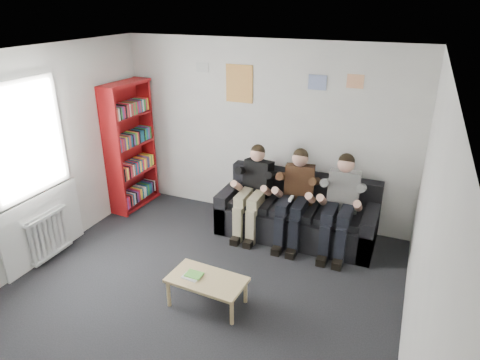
# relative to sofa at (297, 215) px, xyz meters

# --- Properties ---
(room_shell) EXTENTS (5.00, 5.00, 5.00)m
(room_shell) POSITION_rel_sofa_xyz_m (-0.69, -2.08, 1.04)
(room_shell) COLOR black
(room_shell) RESTS_ON ground
(sofa) EXTENTS (2.22, 0.91, 0.86)m
(sofa) POSITION_rel_sofa_xyz_m (0.00, 0.00, 0.00)
(sofa) COLOR black
(sofa) RESTS_ON ground
(bookshelf) EXTENTS (0.31, 0.92, 2.04)m
(bookshelf) POSITION_rel_sofa_xyz_m (-2.75, -0.09, 0.71)
(bookshelf) COLOR maroon
(bookshelf) RESTS_ON ground
(coffee_table) EXTENTS (0.86, 0.47, 0.34)m
(coffee_table) POSITION_rel_sofa_xyz_m (-0.50, -1.92, -0.01)
(coffee_table) COLOR tan
(coffee_table) RESTS_ON ground
(game_cases) EXTENTS (0.21, 0.17, 0.03)m
(game_cases) POSITION_rel_sofa_xyz_m (-0.66, -1.94, 0.05)
(game_cases) COLOR silver
(game_cases) RESTS_ON coffee_table
(person_left) EXTENTS (0.39, 0.84, 1.31)m
(person_left) POSITION_rel_sofa_xyz_m (-0.62, -0.20, 0.35)
(person_left) COLOR black
(person_left) RESTS_ON sofa
(person_middle) EXTENTS (0.40, 0.86, 1.33)m
(person_middle) POSITION_rel_sofa_xyz_m (0.00, -0.20, 0.36)
(person_middle) COLOR #482F18
(person_middle) RESTS_ON sofa
(person_right) EXTENTS (0.41, 0.88, 1.34)m
(person_right) POSITION_rel_sofa_xyz_m (0.62, -0.20, 0.36)
(person_right) COLOR silver
(person_right) RESTS_ON sofa
(radiator) EXTENTS (0.10, 0.64, 0.60)m
(radiator) POSITION_rel_sofa_xyz_m (-2.84, -1.88, 0.04)
(radiator) COLOR white
(radiator) RESTS_ON ground
(window) EXTENTS (0.05, 1.30, 2.36)m
(window) POSITION_rel_sofa_xyz_m (-2.91, -1.88, 0.72)
(window) COLOR white
(window) RESTS_ON room_shell
(poster_large) EXTENTS (0.42, 0.01, 0.55)m
(poster_large) POSITION_rel_sofa_xyz_m (-1.09, 0.41, 1.74)
(poster_large) COLOR gold
(poster_large) RESTS_ON room_shell
(poster_blue) EXTENTS (0.25, 0.01, 0.20)m
(poster_blue) POSITION_rel_sofa_xyz_m (0.06, 0.41, 1.84)
(poster_blue) COLOR blue
(poster_blue) RESTS_ON room_shell
(poster_pink) EXTENTS (0.22, 0.01, 0.18)m
(poster_pink) POSITION_rel_sofa_xyz_m (0.56, 0.41, 1.89)
(poster_pink) COLOR #D54285
(poster_pink) RESTS_ON room_shell
(poster_sign) EXTENTS (0.20, 0.01, 0.14)m
(poster_sign) POSITION_rel_sofa_xyz_m (-1.69, 0.41, 1.94)
(poster_sign) COLOR silver
(poster_sign) RESTS_ON room_shell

